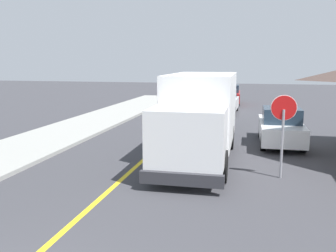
{
  "coord_description": "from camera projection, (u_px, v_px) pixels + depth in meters",
  "views": [
    {
      "loc": [
        3.93,
        -3.6,
        3.67
      ],
      "look_at": [
        1.03,
        9.1,
        1.4
      ],
      "focal_mm": 39.67,
      "sensor_mm": 36.0,
      "label": 1
    }
  ],
  "objects": [
    {
      "name": "parked_van_across",
      "position": [
        281.0,
        127.0,
        16.5
      ],
      "size": [
        1.88,
        4.43,
        1.67
      ],
      "color": "silver",
      "rests_on": "ground"
    },
    {
      "name": "centre_line_yellow",
      "position": [
        148.0,
        156.0,
        14.55
      ],
      "size": [
        0.16,
        56.0,
        0.01
      ],
      "primitive_type": "cube",
      "color": "gold",
      "rests_on": "ground"
    },
    {
      "name": "parked_car_far",
      "position": [
        229.0,
        95.0,
        32.27
      ],
      "size": [
        1.95,
        4.46,
        1.67
      ],
      "color": "maroon",
      "rests_on": "ground"
    },
    {
      "name": "parked_car_mid",
      "position": [
        224.0,
        102.0,
        26.7
      ],
      "size": [
        1.91,
        4.44,
        1.67
      ],
      "color": "silver",
      "rests_on": "ground"
    },
    {
      "name": "parked_car_near",
      "position": [
        208.0,
        115.0,
        20.26
      ],
      "size": [
        1.82,
        4.41,
        1.67
      ],
      "color": "#4C564C",
      "rests_on": "ground"
    },
    {
      "name": "box_truck",
      "position": [
        200.0,
        113.0,
        13.85
      ],
      "size": [
        2.48,
        7.21,
        3.2
      ],
      "color": "white",
      "rests_on": "ground"
    },
    {
      "name": "stop_sign",
      "position": [
        283.0,
        120.0,
        11.57
      ],
      "size": [
        0.8,
        0.1,
        2.65
      ],
      "color": "gray",
      "rests_on": "ground"
    }
  ]
}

